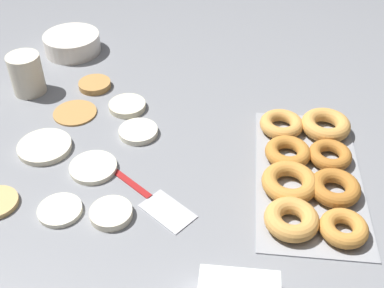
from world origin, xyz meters
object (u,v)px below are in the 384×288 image
Objects in this scene: pancake_1 at (127,106)px; pancake_5 at (60,210)px; pancake_8 at (111,213)px; donut_tray at (309,168)px; spatula at (158,204)px; pancake_2 at (95,85)px; pancake_4 at (93,167)px; pancake_6 at (75,112)px; pancake_0 at (45,147)px; batter_bowl at (72,43)px; pancake_7 at (138,132)px; paper_cup at (27,74)px.

pancake_1 is 1.06× the size of pancake_5.
pancake_8 is 0.19× the size of donut_tray.
pancake_8 is at bearing -117.90° from spatula.
pancake_2 is 0.43m from pancake_5.
pancake_6 is (0.19, 0.10, -0.00)m from pancake_4.
pancake_5 is 0.10m from pancake_8.
pancake_1 reaches higher than pancake_0.
pancake_0 is at bearing -171.53° from batter_bowl.
spatula is at bearing -149.70° from pancake_2.
donut_tray is (-0.10, -0.37, 0.01)m from pancake_7.
spatula is (-0.35, -0.39, -0.05)m from paper_cup.
pancake_2 is at bearing 14.17° from pancake_4.
pancake_0 reaches higher than pancake_6.
donut_tray reaches higher than pancake_4.
pancake_6 is at bearing 26.95° from pancake_4.
donut_tray is (-0.16, -0.54, 0.01)m from pancake_6.
pancake_2 is at bearing -10.38° from pancake_0.
donut_tray reaches higher than pancake_1.
paper_cup reaches higher than batter_bowl.
pancake_4 is 0.21m from pancake_6.
pancake_7 is 1.10× the size of pancake_8.
pancake_0 is 0.22m from pancake_1.
paper_cup is (0.14, 0.31, 0.04)m from pancake_7.
pancake_2 reaches higher than pancake_6.
donut_tray reaches higher than pancake_5.
pancake_1 is 0.46m from donut_tray.
paper_cup is at bearing 41.17° from pancake_4.
pancake_2 is 0.23m from pancake_7.
pancake_7 is 0.34m from paper_cup.
pancake_4 reaches higher than pancake_6.
pancake_4 is at bearing -138.83° from paper_cup.
spatula is (0.04, -0.18, -0.00)m from pancake_5.
pancake_0 is 1.42× the size of pancake_2.
pancake_8 reaches higher than spatula.
pancake_5 is 0.50m from donut_tray.
donut_tray is at bearing -92.34° from pancake_0.
pancake_5 is 0.20× the size of donut_tray.
donut_tray is at bearing -106.29° from pancake_6.
pancake_5 is 0.32m from pancake_6.
batter_bowl reaches higher than pancake_4.
pancake_5 is at bearing 165.35° from pancake_4.
pancake_1 reaches higher than pancake_7.
pancake_0 reaches higher than spatula.
pancake_2 is 0.45m from pancake_8.
paper_cup is 0.53m from spatula.
pancake_2 is 0.59m from donut_tray.
pancake_8 is (-0.25, 0.00, 0.00)m from pancake_7.
pancake_0 is 0.21m from pancake_7.
pancake_0 is at bearing 138.52° from pancake_1.
spatula is (-0.57, -0.34, -0.02)m from batter_bowl.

